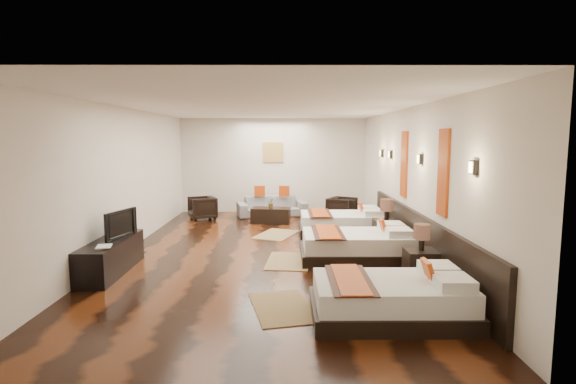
{
  "coord_description": "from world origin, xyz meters",
  "views": [
    {
      "loc": [
        0.39,
        -8.46,
        2.2
      ],
      "look_at": [
        0.43,
        0.65,
        1.1
      ],
      "focal_mm": 27.58,
      "sensor_mm": 36.0,
      "label": 1
    }
  ],
  "objects_px": {
    "coffee_table": "(271,215)",
    "figurine": "(127,222)",
    "bed_far": "(342,223)",
    "sofa": "(272,206)",
    "bed_mid": "(358,245)",
    "book": "(96,247)",
    "table_plant": "(271,203)",
    "bed_near": "(392,298)",
    "tv_console": "(111,256)",
    "armchair_left": "(202,208)",
    "tv": "(117,224)",
    "armchair_right": "(342,208)",
    "nightstand_a": "(421,263)",
    "nightstand_b": "(386,230)"
  },
  "relations": [
    {
      "from": "tv_console",
      "to": "tv",
      "type": "xyz_separation_m",
      "value": [
        0.05,
        0.18,
        0.51
      ]
    },
    {
      "from": "tv_console",
      "to": "armchair_left",
      "type": "relative_size",
      "value": 2.59
    },
    {
      "from": "bed_far",
      "to": "coffee_table",
      "type": "height_order",
      "value": "bed_far"
    },
    {
      "from": "bed_far",
      "to": "bed_mid",
      "type": "bearing_deg",
      "value": -89.98
    },
    {
      "from": "tv",
      "to": "armchair_left",
      "type": "xyz_separation_m",
      "value": [
        0.55,
        4.63,
        -0.47
      ]
    },
    {
      "from": "figurine",
      "to": "armchair_right",
      "type": "xyz_separation_m",
      "value": [
        4.41,
        4.0,
        -0.39
      ]
    },
    {
      "from": "book",
      "to": "nightstand_b",
      "type": "bearing_deg",
      "value": 25.48
    },
    {
      "from": "book",
      "to": "armchair_right",
      "type": "height_order",
      "value": "armchair_right"
    },
    {
      "from": "nightstand_b",
      "to": "figurine",
      "type": "distance_m",
      "value": 5.07
    },
    {
      "from": "bed_mid",
      "to": "bed_far",
      "type": "bearing_deg",
      "value": 90.02
    },
    {
      "from": "bed_mid",
      "to": "tv_console",
      "type": "distance_m",
      "value": 4.27
    },
    {
      "from": "figurine",
      "to": "armchair_right",
      "type": "bearing_deg",
      "value": 42.2
    },
    {
      "from": "coffee_table",
      "to": "figurine",
      "type": "bearing_deg",
      "value": -124.91
    },
    {
      "from": "tv_console",
      "to": "sofa",
      "type": "distance_m",
      "value": 5.93
    },
    {
      "from": "nightstand_a",
      "to": "bed_near",
      "type": "bearing_deg",
      "value": -119.42
    },
    {
      "from": "book",
      "to": "figurine",
      "type": "distance_m",
      "value": 1.32
    },
    {
      "from": "armchair_left",
      "to": "bed_mid",
      "type": "bearing_deg",
      "value": 17.42
    },
    {
      "from": "armchair_right",
      "to": "coffee_table",
      "type": "bearing_deg",
      "value": 134.06
    },
    {
      "from": "nightstand_a",
      "to": "armchair_left",
      "type": "xyz_separation_m",
      "value": [
        -4.35,
        5.36,
        -0.01
      ]
    },
    {
      "from": "figurine",
      "to": "coffee_table",
      "type": "height_order",
      "value": "figurine"
    },
    {
      "from": "sofa",
      "to": "armchair_right",
      "type": "bearing_deg",
      "value": -31.44
    },
    {
      "from": "book",
      "to": "coffee_table",
      "type": "bearing_deg",
      "value": 63.01
    },
    {
      "from": "nightstand_a",
      "to": "tv_console",
      "type": "relative_size",
      "value": 0.51
    },
    {
      "from": "nightstand_a",
      "to": "tv",
      "type": "relative_size",
      "value": 1.12
    },
    {
      "from": "nightstand_b",
      "to": "armchair_right",
      "type": "bearing_deg",
      "value": 100.27
    },
    {
      "from": "bed_far",
      "to": "bed_near",
      "type": "bearing_deg",
      "value": -90.0
    },
    {
      "from": "table_plant",
      "to": "coffee_table",
      "type": "bearing_deg",
      "value": 149.46
    },
    {
      "from": "nightstand_b",
      "to": "figurine",
      "type": "relative_size",
      "value": 3.14
    },
    {
      "from": "bed_far",
      "to": "book",
      "type": "xyz_separation_m",
      "value": [
        -4.19,
        -3.51,
        0.31
      ]
    },
    {
      "from": "tv",
      "to": "table_plant",
      "type": "xyz_separation_m",
      "value": [
        2.44,
        4.14,
        -0.26
      ]
    },
    {
      "from": "tv",
      "to": "table_plant",
      "type": "height_order",
      "value": "tv"
    },
    {
      "from": "book",
      "to": "coffee_table",
      "type": "height_order",
      "value": "book"
    },
    {
      "from": "bed_mid",
      "to": "armchair_left",
      "type": "distance_m",
      "value": 5.41
    },
    {
      "from": "book",
      "to": "table_plant",
      "type": "distance_m",
      "value": 5.47
    },
    {
      "from": "tv_console",
      "to": "nightstand_a",
      "type": "bearing_deg",
      "value": -6.33
    },
    {
      "from": "bed_far",
      "to": "armchair_right",
      "type": "relative_size",
      "value": 2.84
    },
    {
      "from": "tv",
      "to": "book",
      "type": "height_order",
      "value": "tv"
    },
    {
      "from": "bed_mid",
      "to": "table_plant",
      "type": "relative_size",
      "value": 8.29
    },
    {
      "from": "bed_near",
      "to": "armchair_right",
      "type": "bearing_deg",
      "value": 88.15
    },
    {
      "from": "bed_far",
      "to": "sofa",
      "type": "distance_m",
      "value": 2.96
    },
    {
      "from": "bed_far",
      "to": "armchair_right",
      "type": "height_order",
      "value": "bed_far"
    },
    {
      "from": "bed_near",
      "to": "bed_far",
      "type": "xyz_separation_m",
      "value": [
        0.0,
        4.85,
        0.0
      ]
    },
    {
      "from": "tv_console",
      "to": "figurine",
      "type": "height_order",
      "value": "figurine"
    },
    {
      "from": "nightstand_a",
      "to": "tv_console",
      "type": "xyz_separation_m",
      "value": [
        -4.95,
        0.55,
        -0.05
      ]
    },
    {
      "from": "armchair_right",
      "to": "armchair_left",
      "type": "bearing_deg",
      "value": 120.54
    },
    {
      "from": "bed_near",
      "to": "table_plant",
      "type": "bearing_deg",
      "value": 105.34
    },
    {
      "from": "bed_far",
      "to": "table_plant",
      "type": "relative_size",
      "value": 7.99
    },
    {
      "from": "armchair_right",
      "to": "coffee_table",
      "type": "height_order",
      "value": "armchair_right"
    },
    {
      "from": "bed_near",
      "to": "nightstand_a",
      "type": "xyz_separation_m",
      "value": [
        0.75,
        1.33,
        0.07
      ]
    },
    {
      "from": "nightstand_b",
      "to": "table_plant",
      "type": "distance_m",
      "value": 3.52
    }
  ]
}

